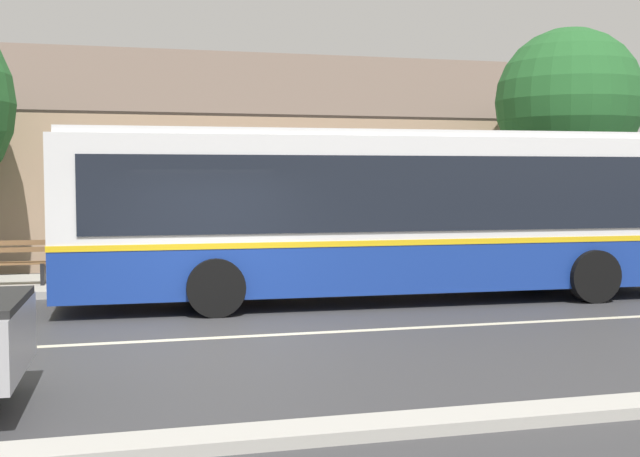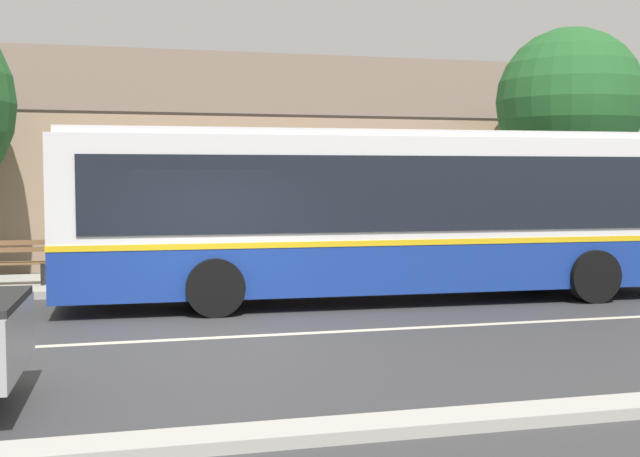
# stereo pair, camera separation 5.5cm
# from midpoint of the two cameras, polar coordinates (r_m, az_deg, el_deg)

# --- Properties ---
(ground_plane) EXTENTS (300.00, 300.00, 0.00)m
(ground_plane) POSITION_cam_midpoint_polar(r_m,az_deg,el_deg) (12.04, -7.20, -7.72)
(ground_plane) COLOR #38383A
(sidewalk_far) EXTENTS (60.00, 3.00, 0.15)m
(sidewalk_far) POSITION_cam_midpoint_polar(r_m,az_deg,el_deg) (17.92, -9.63, -3.70)
(sidewalk_far) COLOR #ADAAA3
(sidewalk_far) RESTS_ON ground
(curb_near) EXTENTS (60.00, 0.50, 0.12)m
(curb_near) POSITION_cam_midpoint_polar(r_m,az_deg,el_deg) (7.49, -2.46, -14.41)
(curb_near) COLOR #ADAAA3
(curb_near) RESTS_ON ground
(lane_divider_stripe) EXTENTS (60.00, 0.16, 0.01)m
(lane_divider_stripe) POSITION_cam_midpoint_polar(r_m,az_deg,el_deg) (12.04, -7.20, -7.70)
(lane_divider_stripe) COLOR beige
(lane_divider_stripe) RESTS_ON ground
(community_building) EXTENTS (27.48, 10.00, 7.35)m
(community_building) POSITION_cam_midpoint_polar(r_m,az_deg,el_deg) (25.59, -15.62, 2.99)
(community_building) COLOR tan
(community_building) RESTS_ON ground
(transit_bus) EXTENTS (12.30, 3.05, 3.22)m
(transit_bus) POSITION_cam_midpoint_polar(r_m,az_deg,el_deg) (15.46, 4.50, 1.31)
(transit_bus) COLOR navy
(transit_bus) RESTS_ON ground
(bench_by_building) EXTENTS (1.88, 0.51, 0.94)m
(bench_by_building) POSITION_cam_midpoint_polar(r_m,az_deg,el_deg) (17.54, -21.66, -2.42)
(bench_by_building) COLOR brown
(bench_by_building) RESTS_ON sidewalk_far
(street_tree_primary) EXTENTS (3.72, 3.72, 6.15)m
(street_tree_primary) POSITION_cam_midpoint_polar(r_m,az_deg,el_deg) (21.61, 16.91, 8.33)
(street_tree_primary) COLOR #4C3828
(street_tree_primary) RESTS_ON ground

